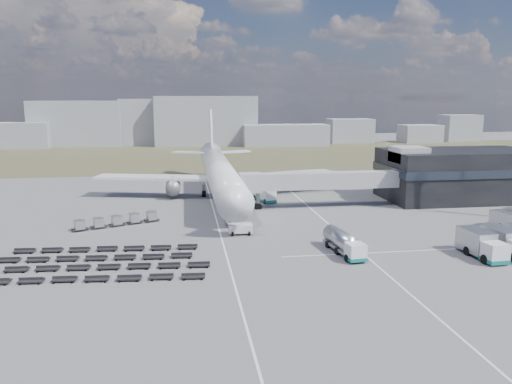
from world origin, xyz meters
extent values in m
plane|color=#565659|center=(0.00, 0.00, 0.00)|extent=(420.00, 420.00, 0.00)
cube|color=#49442B|center=(0.00, 110.00, 0.01)|extent=(420.00, 90.00, 0.01)
cube|color=silver|center=(-2.00, 5.00, 0.01)|extent=(0.25, 110.00, 0.01)
cube|color=silver|center=(16.00, 5.00, 0.01)|extent=(0.25, 110.00, 0.01)
cube|color=silver|center=(25.00, -8.00, 0.01)|extent=(40.00, 0.25, 0.01)
cube|color=black|center=(48.00, 24.00, 5.00)|extent=(30.00, 16.00, 10.00)
cube|color=#262D38|center=(48.00, 24.00, 6.20)|extent=(30.40, 16.40, 1.60)
cube|color=#939399|center=(36.00, 22.00, 9.50)|extent=(6.00, 6.00, 3.00)
cube|color=#939399|center=(18.10, 20.50, 5.10)|extent=(29.80, 3.00, 3.00)
cube|color=#939399|center=(4.70, 20.00, 5.10)|extent=(4.00, 3.60, 3.40)
cylinder|color=slate|center=(6.20, 20.50, 2.55)|extent=(0.70, 0.70, 5.10)
cylinder|color=black|center=(6.20, 20.50, 0.45)|extent=(1.40, 0.90, 1.40)
cylinder|color=silver|center=(0.00, 30.00, 5.30)|extent=(5.60, 48.00, 5.60)
cone|color=silver|center=(0.00, 3.50, 5.30)|extent=(5.60, 5.00, 5.60)
cone|color=silver|center=(0.00, 58.00, 6.10)|extent=(5.60, 8.00, 5.60)
cube|color=black|center=(0.00, 5.50, 6.10)|extent=(2.20, 2.00, 0.80)
cube|color=silver|center=(-13.00, 35.00, 4.10)|extent=(25.59, 11.38, 0.50)
cube|color=silver|center=(13.00, 35.00, 4.10)|extent=(25.59, 11.38, 0.50)
cylinder|color=slate|center=(-9.50, 33.00, 2.40)|extent=(3.00, 5.00, 3.00)
cylinder|color=slate|center=(9.50, 33.00, 2.40)|extent=(3.00, 5.00, 3.00)
cube|color=silver|center=(-5.50, 60.00, 6.50)|extent=(9.49, 5.63, 0.35)
cube|color=silver|center=(5.50, 60.00, 6.50)|extent=(9.49, 5.63, 0.35)
cube|color=silver|center=(0.00, 61.00, 11.80)|extent=(0.50, 9.06, 11.45)
cylinder|color=slate|center=(0.00, 9.00, 1.25)|extent=(0.50, 0.50, 2.50)
cylinder|color=slate|center=(-3.20, 34.00, 1.25)|extent=(0.60, 0.60, 2.50)
cylinder|color=slate|center=(3.20, 34.00, 1.25)|extent=(0.60, 0.60, 2.50)
cylinder|color=black|center=(0.00, 9.00, 0.50)|extent=(0.50, 1.20, 1.20)
cube|color=gray|center=(-51.95, 153.23, 9.54)|extent=(37.51, 12.00, 19.08)
cube|color=gray|center=(-21.38, 154.70, 9.93)|extent=(25.16, 12.00, 19.86)
cube|color=gray|center=(2.75, 148.37, 10.52)|extent=(43.49, 12.00, 21.04)
cube|color=gray|center=(36.25, 142.23, 4.54)|extent=(36.52, 12.00, 9.07)
cube|color=gray|center=(68.95, 153.43, 5.40)|extent=(19.88, 12.00, 10.79)
cube|color=gray|center=(101.60, 150.02, 4.00)|extent=(17.71, 12.00, 8.00)
cube|color=gray|center=(124.09, 155.09, 6.17)|extent=(16.92, 12.00, 12.33)
cube|color=silver|center=(13.84, -11.17, 1.33)|extent=(2.44, 2.44, 2.11)
cube|color=#126662|center=(13.84, -11.17, 0.50)|extent=(2.54, 2.54, 0.46)
cylinder|color=#A6A6AA|center=(13.32, -6.71, 1.74)|extent=(3.07, 7.09, 2.29)
cube|color=slate|center=(13.32, -6.71, 0.69)|extent=(2.98, 7.08, 0.32)
cylinder|color=black|center=(13.48, -8.08, 0.46)|extent=(2.48, 1.28, 1.01)
cube|color=silver|center=(1.01, 3.69, 0.79)|extent=(3.64, 2.12, 1.58)
cube|color=silver|center=(8.48, 27.22, 1.56)|extent=(4.07, 6.29, 2.73)
cube|color=#126662|center=(8.48, 27.22, 0.44)|extent=(4.19, 6.42, 0.44)
cube|color=silver|center=(30.70, -14.43, 1.45)|extent=(2.70, 2.59, 2.45)
cube|color=#126662|center=(30.70, -14.43, 0.50)|extent=(2.81, 2.71, 0.50)
cube|color=#A6A6AA|center=(30.48, -10.54, 1.89)|extent=(2.96, 5.27, 2.89)
cube|color=#A6A6AA|center=(34.26, -10.32, 1.89)|extent=(2.96, 5.27, 2.89)
cube|color=#A6A6AA|center=(42.75, 1.33, 1.51)|extent=(3.36, 4.56, 2.31)
cube|color=black|center=(-23.45, 9.16, 0.27)|extent=(2.73, 2.25, 0.16)
cube|color=#A6A6AA|center=(-23.45, 9.16, 1.04)|extent=(1.90, 1.90, 1.36)
cube|color=black|center=(-20.78, 10.28, 0.27)|extent=(2.73, 2.25, 0.16)
cube|color=#A6A6AA|center=(-20.78, 10.28, 1.04)|extent=(1.90, 1.90, 1.36)
cube|color=black|center=(-18.12, 11.41, 0.27)|extent=(2.73, 2.25, 0.16)
cube|color=#A6A6AA|center=(-18.12, 11.41, 1.04)|extent=(1.90, 1.90, 1.36)
cube|color=black|center=(-15.45, 12.54, 0.27)|extent=(2.73, 2.25, 0.16)
cube|color=#A6A6AA|center=(-15.45, 12.54, 1.04)|extent=(1.90, 1.90, 1.36)
cube|color=black|center=(-12.78, 13.66, 0.27)|extent=(2.73, 2.25, 0.16)
cube|color=#A6A6AA|center=(-12.78, 13.66, 1.04)|extent=(1.90, 1.90, 1.36)
cube|color=black|center=(-19.02, -13.22, 0.32)|extent=(28.76, 3.20, 0.65)
cube|color=black|center=(-18.78, -9.46, 0.32)|extent=(28.76, 3.20, 0.65)
cube|color=black|center=(-18.53, -5.70, 0.32)|extent=(25.18, 2.97, 0.65)
cube|color=black|center=(-18.29, -1.93, 0.32)|extent=(25.18, 2.97, 0.65)
camera|label=1|loc=(-7.18, -68.81, 20.30)|focal=35.00mm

